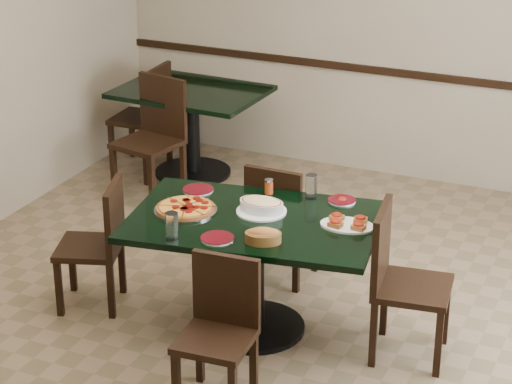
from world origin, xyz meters
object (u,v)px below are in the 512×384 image
at_px(chair_right, 399,275).
at_px(chair_left, 100,239).
at_px(back_chair_left, 148,111).
at_px(lasagna_casserole, 261,205).
at_px(bruschetta_platter, 347,223).
at_px(chair_far, 279,218).
at_px(bread_basket, 263,236).
at_px(pepperoni_pizza, 186,208).
at_px(back_table, 192,115).
at_px(main_table, 254,246).
at_px(chair_near, 220,323).
at_px(back_chair_near, 155,131).

xyz_separation_m(chair_right, chair_left, (-1.88, -0.21, -0.05)).
relative_size(back_chair_left, lasagna_casserole, 3.01).
distance_m(back_chair_left, bruschetta_platter, 3.20).
height_order(chair_far, bread_basket, chair_far).
distance_m(pepperoni_pizza, bruschetta_platter, 0.98).
distance_m(chair_right, bread_basket, 0.83).
xyz_separation_m(back_table, bruschetta_platter, (2.08, -2.02, 0.25)).
xyz_separation_m(back_table, chair_left, (0.52, -2.25, -0.06)).
relative_size(back_table, bruschetta_platter, 3.58).
bearing_deg(chair_left, bread_basket, 63.07).
bearing_deg(chair_far, main_table, 100.71).
xyz_separation_m(back_table, chair_far, (1.43, -1.50, -0.05)).
distance_m(chair_near, lasagna_casserole, 0.90).
bearing_deg(chair_left, chair_far, 110.48).
distance_m(lasagna_casserole, bread_basket, 0.41).
height_order(chair_near, lasagna_casserole, lasagna_casserole).
height_order(pepperoni_pizza, lasagna_casserole, lasagna_casserole).
distance_m(back_table, back_chair_near, 0.52).
relative_size(back_table, bread_basket, 5.02).
bearing_deg(chair_near, back_chair_near, 122.19).
height_order(back_chair_near, lasagna_casserole, back_chair_near).
relative_size(back_table, chair_left, 1.45).
xyz_separation_m(back_chair_left, bread_basket, (2.12, -2.39, 0.28)).
xyz_separation_m(chair_near, bread_basket, (0.05, 0.45, 0.34)).
bearing_deg(bruschetta_platter, back_chair_left, 135.44).
bearing_deg(back_chair_left, back_table, 90.62).
bearing_deg(main_table, chair_left, 177.29).
distance_m(chair_far, chair_near, 1.38).
bearing_deg(bruschetta_platter, pepperoni_pizza, -174.85).
height_order(back_table, lasagna_casserole, lasagna_casserole).
distance_m(back_chair_left, lasagna_casserole, 2.82).
distance_m(chair_far, chair_left, 1.18).
distance_m(chair_near, bruschetta_platter, 0.99).
xyz_separation_m(back_chair_near, bruschetta_platter, (2.14, -1.50, 0.23)).
xyz_separation_m(back_chair_left, lasagna_casserole, (1.95, -2.02, 0.28)).
bearing_deg(back_chair_near, bruschetta_platter, -24.73).
xyz_separation_m(chair_far, chair_left, (-0.91, -0.75, -0.00)).
xyz_separation_m(chair_far, chair_right, (0.98, -0.55, 0.05)).
bearing_deg(chair_far, back_chair_near, -32.26).
xyz_separation_m(chair_near, chair_right, (0.75, 0.82, 0.06)).
height_order(chair_left, bread_basket, bread_basket).
distance_m(chair_far, bread_basket, 1.01).
bearing_deg(bruschetta_platter, lasagna_casserole, 176.19).
relative_size(lasagna_casserole, bread_basket, 1.25).
distance_m(back_chair_near, bruschetta_platter, 2.62).
xyz_separation_m(main_table, bread_basket, (0.18, -0.27, 0.22)).
bearing_deg(back_chair_left, bread_basket, 38.99).
height_order(back_table, chair_far, chair_far).
bearing_deg(lasagna_casserole, back_chair_left, 135.34).
bearing_deg(main_table, back_chair_left, 123.66).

